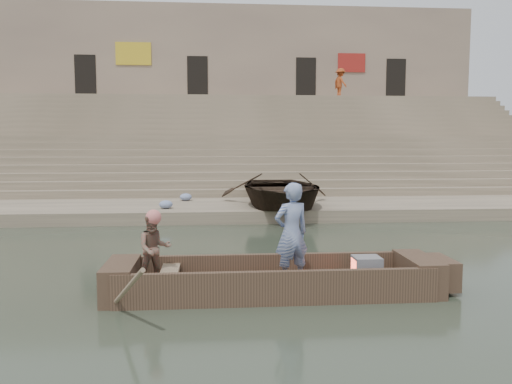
{
  "coord_description": "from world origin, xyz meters",
  "views": [
    {
      "loc": [
        -1.1,
        -9.91,
        2.63
      ],
      "look_at": [
        -0.09,
        2.19,
        1.4
      ],
      "focal_mm": 36.47,
      "sensor_mm": 36.0,
      "label": 1
    }
  ],
  "objects": [
    {
      "name": "ground",
      "position": [
        0.0,
        0.0,
        0.0
      ],
      "size": [
        120.0,
        120.0,
        0.0
      ],
      "primitive_type": "plane",
      "color": "#2C3729",
      "rests_on": "ground"
    },
    {
      "name": "lower_landing",
      "position": [
        0.0,
        8.0,
        0.2
      ],
      "size": [
        32.0,
        4.0,
        0.4
      ],
      "primitive_type": "cube",
      "color": "gray",
      "rests_on": "ground"
    },
    {
      "name": "mid_landing",
      "position": [
        0.0,
        15.5,
        1.4
      ],
      "size": [
        32.0,
        3.0,
        2.8
      ],
      "primitive_type": "cube",
      "color": "gray",
      "rests_on": "ground"
    },
    {
      "name": "upper_landing",
      "position": [
        0.0,
        22.5,
        2.6
      ],
      "size": [
        32.0,
        3.0,
        5.2
      ],
      "primitive_type": "cube",
      "color": "gray",
      "rests_on": "ground"
    },
    {
      "name": "ghat_steps",
      "position": [
        0.0,
        17.19,
        1.8
      ],
      "size": [
        32.0,
        11.0,
        5.2
      ],
      "color": "gray",
      "rests_on": "ground"
    },
    {
      "name": "building_wall",
      "position": [
        0.0,
        26.5,
        5.6
      ],
      "size": [
        32.0,
        5.07,
        11.2
      ],
      "color": "gray",
      "rests_on": "ground"
    },
    {
      "name": "main_rowboat",
      "position": [
        -0.09,
        -1.31,
        0.11
      ],
      "size": [
        5.0,
        1.3,
        0.22
      ],
      "primitive_type": "cube",
      "color": "brown",
      "rests_on": "ground"
    },
    {
      "name": "rowboat_trim",
      "position": [
        0.12,
        -1.32,
        0.31
      ],
      "size": [
        6.04,
        2.63,
        1.85
      ],
      "color": "brown",
      "rests_on": "ground"
    },
    {
      "name": "standing_man",
      "position": [
        0.2,
        -1.43,
        1.07
      ],
      "size": [
        0.72,
        0.6,
        1.7
      ],
      "primitive_type": "imported",
      "rotation": [
        0.0,
        0.0,
        3.49
      ],
      "color": "navy",
      "rests_on": "main_rowboat"
    },
    {
      "name": "rowing_man",
      "position": [
        -2.09,
        -1.25,
        0.81
      ],
      "size": [
        0.68,
        0.6,
        1.18
      ],
      "primitive_type": "imported",
      "rotation": [
        0.0,
        0.0,
        0.31
      ],
      "color": "#267359",
      "rests_on": "main_rowboat"
    },
    {
      "name": "television",
      "position": [
        1.53,
        -1.31,
        0.42
      ],
      "size": [
        0.46,
        0.42,
        0.4
      ],
      "color": "slate",
      "rests_on": "main_rowboat"
    },
    {
      "name": "beached_rowboat",
      "position": [
        1.16,
        7.21,
        0.96
      ],
      "size": [
        3.87,
        5.41,
        1.12
      ],
      "primitive_type": "imported",
      "rotation": [
        0.0,
        0.0,
        0.0
      ],
      "color": "#2D2116",
      "rests_on": "lower_landing"
    },
    {
      "name": "pedestrian",
      "position": [
        6.77,
        21.94,
        6.08
      ],
      "size": [
        1.01,
        1.3,
        1.77
      ],
      "primitive_type": "imported",
      "rotation": [
        0.0,
        0.0,
        1.92
      ],
      "color": "#9E401A",
      "rests_on": "upper_landing"
    },
    {
      "name": "cloth_bundles",
      "position": [
        -2.35,
        8.05,
        0.53
      ],
      "size": [
        0.97,
        2.58,
        0.26
      ],
      "color": "#3F5999",
      "rests_on": "lower_landing"
    }
  ]
}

